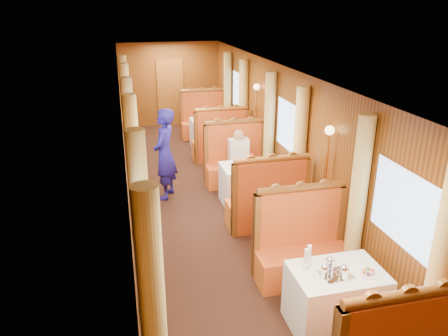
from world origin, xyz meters
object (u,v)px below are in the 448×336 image
object	(u,v)px
teapot_right	(344,274)
passenger	(239,153)
table_near	(335,298)
teapot_left	(324,273)
rose_vase_far	(210,113)
banquette_far_aft	(204,122)
fruit_plate	(368,273)
steward	(165,154)
table_mid	(250,184)
banquette_mid_aft	(236,164)
table_far	(211,133)
banquette_far_fwd	(220,143)
rose_vase_mid	(251,157)
banquette_near_aft	(301,250)
banquette_mid_fwd	(267,204)
tea_tray	(336,275)
teapot_back	(330,265)

from	to	relation	value
teapot_right	passenger	world-z (taller)	passenger
table_near	teapot_left	bearing A→B (deg)	-161.85
rose_vase_far	teapot_left	bearing A→B (deg)	-91.49
banquette_far_aft	fruit_plate	distance (m)	8.15
teapot_right	rose_vase_far	world-z (taller)	rose_vase_far
fruit_plate	steward	size ratio (longest dim) A/B	0.12
table_mid	rose_vase_far	size ratio (longest dim) A/B	2.92
table_near	teapot_right	world-z (taller)	teapot_right
banquette_mid_aft	teapot_right	bearing A→B (deg)	-90.18
table_near	table_mid	world-z (taller)	same
steward	passenger	bearing A→B (deg)	119.80
banquette_far_aft	table_far	bearing A→B (deg)	-90.00
rose_vase_far	steward	size ratio (longest dim) A/B	0.20
table_mid	banquette_far_fwd	distance (m)	2.49
rose_vase_mid	steward	world-z (taller)	steward
teapot_right	banquette_mid_aft	bearing A→B (deg)	106.64
banquette_near_aft	banquette_mid_fwd	size ratio (longest dim) A/B	1.00
fruit_plate	steward	xyz separation A→B (m)	(-1.81, 4.25, 0.12)
table_far	passenger	xyz separation A→B (m)	(-0.00, -2.71, 0.37)
banquette_far_aft	tea_tray	size ratio (longest dim) A/B	3.94
table_far	teapot_right	world-z (taller)	teapot_right
table_far	fruit_plate	xyz separation A→B (m)	(0.30, -7.13, 0.39)
teapot_left	fruit_plate	distance (m)	0.51
banquette_far_fwd	tea_tray	xyz separation A→B (m)	(-0.06, -6.05, 0.33)
teapot_right	rose_vase_mid	world-z (taller)	rose_vase_mid
table_near	table_mid	size ratio (longest dim) A/B	1.00
teapot_back	teapot_left	bearing A→B (deg)	-153.76
steward	rose_vase_far	bearing A→B (deg)	176.45
teapot_left	teapot_back	xyz separation A→B (m)	(0.13, 0.13, -0.00)
tea_tray	teapot_left	size ratio (longest dim) A/B	2.21
table_far	tea_tray	xyz separation A→B (m)	(-0.06, -7.07, 0.38)
banquette_near_aft	tea_tray	distance (m)	1.13
teapot_left	rose_vase_mid	world-z (taller)	rose_vase_mid
passenger	rose_vase_mid	bearing A→B (deg)	-88.93
banquette_mid_fwd	banquette_far_aft	distance (m)	5.53
banquette_mid_fwd	rose_vase_mid	size ratio (longest dim) A/B	3.72
banquette_far_aft	rose_vase_mid	distance (m)	4.56
banquette_near_aft	passenger	world-z (taller)	banquette_near_aft
banquette_far_aft	fruit_plate	world-z (taller)	banquette_far_aft
tea_tray	teapot_left	world-z (taller)	teapot_left
banquette_far_fwd	steward	xyz separation A→B (m)	(-1.51, -1.86, 0.46)
banquette_far_fwd	fruit_plate	bearing A→B (deg)	-87.19
rose_vase_far	passenger	size ratio (longest dim) A/B	0.47
banquette_mid_fwd	passenger	distance (m)	1.83
table_near	table_mid	distance (m)	3.50
banquette_mid_fwd	banquette_mid_aft	world-z (taller)	same
tea_tray	teapot_right	distance (m)	0.11
tea_tray	rose_vase_far	size ratio (longest dim) A/B	0.94
banquette_near_aft	passenger	distance (m)	3.29
rose_vase_far	table_far	bearing A→B (deg)	-45.44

